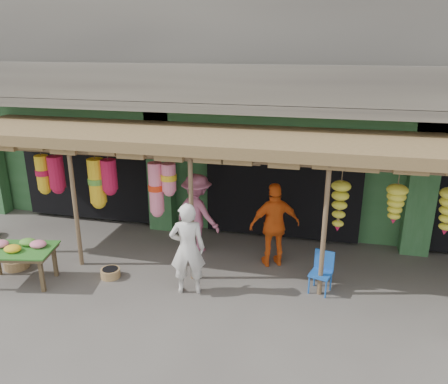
% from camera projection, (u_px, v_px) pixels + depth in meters
% --- Properties ---
extents(ground, '(80.00, 80.00, 0.00)m').
position_uv_depth(ground, '(268.00, 282.00, 8.67)').
color(ground, '#514C47').
rests_on(ground, ground).
extents(building, '(16.40, 6.80, 7.00)m').
position_uv_depth(building, '(297.00, 86.00, 12.06)').
color(building, gray).
rests_on(building, ground).
extents(awning, '(14.00, 2.70, 2.79)m').
position_uv_depth(awning, '(270.00, 146.00, 8.61)').
color(awning, brown).
rests_on(awning, ground).
extents(flower_table, '(1.57, 1.10, 0.86)m').
position_uv_depth(flower_table, '(17.00, 250.00, 8.45)').
color(flower_table, brown).
rests_on(flower_table, ground).
extents(blue_chair, '(0.47, 0.47, 0.79)m').
position_uv_depth(blue_chair, '(322.00, 269.00, 8.25)').
color(blue_chair, blue).
rests_on(blue_chair, ground).
extents(basket_mid, '(0.67, 0.67, 0.20)m').
position_uv_depth(basket_mid, '(17.00, 263.00, 9.21)').
color(basket_mid, olive).
rests_on(basket_mid, ground).
extents(basket_right, '(0.45, 0.45, 0.18)m').
position_uv_depth(basket_right, '(111.00, 273.00, 8.83)').
color(basket_right, olive).
rests_on(basket_right, ground).
extents(person_front, '(0.75, 0.60, 1.80)m').
position_uv_depth(person_front, '(188.00, 249.00, 8.06)').
color(person_front, silver).
rests_on(person_front, ground).
extents(person_vendor, '(1.16, 0.83, 1.82)m').
position_uv_depth(person_vendor, '(275.00, 225.00, 9.08)').
color(person_vendor, '#E95C16').
rests_on(person_vendor, ground).
extents(person_shopper, '(1.34, 1.09, 1.81)m').
position_uv_depth(person_shopper, '(197.00, 213.00, 9.73)').
color(person_shopper, '#C26687').
rests_on(person_shopper, ground).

